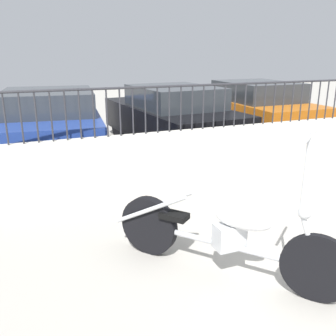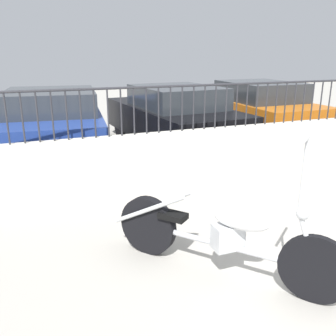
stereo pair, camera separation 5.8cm
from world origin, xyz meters
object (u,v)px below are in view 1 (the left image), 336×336
object	(u,v)px
motorcycle_silver	(214,233)
car_black	(171,116)
car_orange	(253,107)
car_blue	(51,123)

from	to	relation	value
motorcycle_silver	car_black	world-z (taller)	motorcycle_silver
car_black	car_orange	world-z (taller)	car_black
motorcycle_silver	car_orange	distance (m)	6.74
car_blue	car_black	xyz separation A→B (m)	(2.55, -0.13, -0.00)
motorcycle_silver	car_orange	world-z (taller)	motorcycle_silver
motorcycle_silver	car_black	bearing A→B (deg)	123.19
car_black	motorcycle_silver	bearing A→B (deg)	158.03
motorcycle_silver	car_black	xyz separation A→B (m)	(1.50, 4.77, 0.29)
car_blue	car_orange	xyz separation A→B (m)	(5.09, 0.49, -0.02)
car_blue	car_orange	world-z (taller)	car_blue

